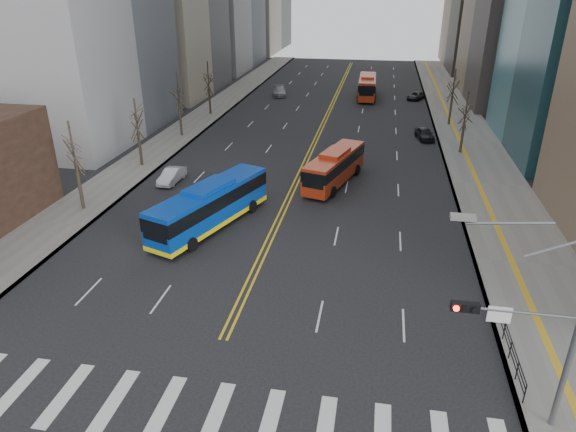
{
  "coord_description": "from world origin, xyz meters",
  "views": [
    {
      "loc": [
        7.17,
        -15.58,
        17.07
      ],
      "look_at": [
        2.17,
        12.05,
        4.1
      ],
      "focal_mm": 32.0,
      "sensor_mm": 36.0,
      "label": 1
    }
  ],
  "objects": [
    {
      "name": "signal_mast",
      "position": [
        13.77,
        2.0,
        4.86
      ],
      "size": [
        5.37,
        0.37,
        9.39
      ],
      "color": "slate",
      "rests_on": "ground"
    },
    {
      "name": "blue_bus",
      "position": [
        -4.8,
        17.91,
        1.8
      ],
      "size": [
        6.32,
        11.9,
        3.43
      ],
      "color": "#0B3BAC",
      "rests_on": "ground"
    },
    {
      "name": "sidewalk_right",
      "position": [
        17.5,
        45.0,
        0.07
      ],
      "size": [
        7.0,
        130.0,
        0.15
      ],
      "primitive_type": "cube",
      "color": "slate",
      "rests_on": "ground"
    },
    {
      "name": "red_bus_far",
      "position": [
        4.88,
        67.26,
        1.94
      ],
      "size": [
        2.95,
        11.04,
        3.49
      ],
      "color": "#A82C11",
      "rests_on": "ground"
    },
    {
      "name": "car_white",
      "position": [
        -11.29,
        26.25,
        0.64
      ],
      "size": [
        1.56,
        3.98,
        1.29
      ],
      "primitive_type": "imported",
      "rotation": [
        0.0,
        0.0,
        -0.05
      ],
      "color": "silver",
      "rests_on": "ground"
    },
    {
      "name": "centerline",
      "position": [
        0.0,
        55.0,
        0.01
      ],
      "size": [
        0.55,
        100.0,
        0.01
      ],
      "color": "gold",
      "rests_on": "ground"
    },
    {
      "name": "car_silver",
      "position": [
        -9.02,
        66.37,
        0.72
      ],
      "size": [
        2.91,
        5.23,
        1.43
      ],
      "primitive_type": "imported",
      "rotation": [
        0.0,
        0.0,
        0.19
      ],
      "color": "gray",
      "rests_on": "ground"
    },
    {
      "name": "car_dark_far",
      "position": [
        12.5,
        67.28,
        0.56
      ],
      "size": [
        3.23,
        4.45,
        1.12
      ],
      "primitive_type": "imported",
      "rotation": [
        0.0,
        0.0,
        -0.38
      ],
      "color": "black",
      "rests_on": "ground"
    },
    {
      "name": "pedestrian_railing",
      "position": [
        14.3,
        6.0,
        0.82
      ],
      "size": [
        0.06,
        6.06,
        1.02
      ],
      "color": "black",
      "rests_on": "sidewalk_right"
    },
    {
      "name": "red_bus_near",
      "position": [
        3.48,
        28.58,
        1.76
      ],
      "size": [
        4.91,
        10.08,
        3.15
      ],
      "color": "#A82C11",
      "rests_on": "ground"
    },
    {
      "name": "car_dark_mid",
      "position": [
        12.5,
        44.82,
        0.69
      ],
      "size": [
        2.42,
        4.29,
        1.38
      ],
      "primitive_type": "imported",
      "rotation": [
        0.0,
        0.0,
        0.21
      ],
      "color": "black",
      "rests_on": "ground"
    },
    {
      "name": "ground",
      "position": [
        0.0,
        0.0,
        0.0
      ],
      "size": [
        220.0,
        220.0,
        0.0
      ],
      "primitive_type": "plane",
      "color": "black"
    },
    {
      "name": "street_trees",
      "position": [
        -7.18,
        34.55,
        4.87
      ],
      "size": [
        35.2,
        47.2,
        7.6
      ],
      "color": "black",
      "rests_on": "ground"
    },
    {
      "name": "sidewalk_left",
      "position": [
        -16.5,
        45.0,
        0.07
      ],
      "size": [
        5.0,
        130.0,
        0.15
      ],
      "primitive_type": "cube",
      "color": "slate",
      "rests_on": "ground"
    },
    {
      "name": "crosswalk",
      "position": [
        0.0,
        0.0,
        0.01
      ],
      "size": [
        26.7,
        4.0,
        0.01
      ],
      "color": "silver",
      "rests_on": "ground"
    }
  ]
}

